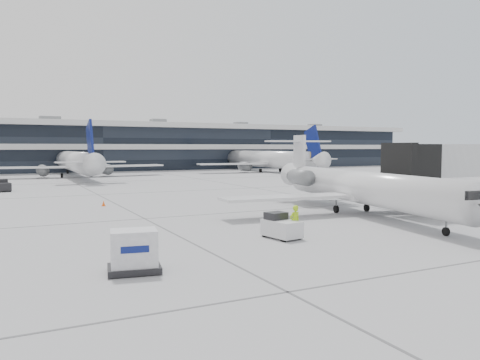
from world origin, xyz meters
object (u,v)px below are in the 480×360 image
regional_jet (359,186)px  cargo_uld (134,252)px  ramp_worker (295,222)px  baggage_tug (281,227)px

regional_jet → cargo_uld: (-20.60, -9.56, -1.35)m
regional_jet → ramp_worker: (-10.22, -6.24, -1.28)m
regional_jet → ramp_worker: 12.05m
ramp_worker → cargo_uld: (-10.37, -3.32, -0.07)m
ramp_worker → regional_jet: bearing=-155.7°
ramp_worker → baggage_tug: ramp_worker is taller
regional_jet → ramp_worker: bearing=-139.1°
cargo_uld → regional_jet: bearing=35.2°
ramp_worker → cargo_uld: size_ratio=0.79×
baggage_tug → cargo_uld: bearing=-168.3°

